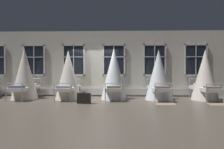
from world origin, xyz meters
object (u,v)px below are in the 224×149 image
object	(u,v)px
cot_third	(68,76)
cot_fourth	(114,74)
cot_fifth	(158,76)
suitcase_dark	(84,98)
cot_second	(25,74)
cot_sixth	(205,75)

from	to	relation	value
cot_third	cot_fourth	bearing A→B (deg)	-87.84
cot_fifth	suitcase_dark	world-z (taller)	cot_fifth
cot_second	suitcase_dark	bearing A→B (deg)	-110.11
cot_fifth	cot_sixth	size ratio (longest dim) A/B	0.99
cot_third	cot_fifth	world-z (taller)	cot_fifth
cot_sixth	cot_fourth	bearing A→B (deg)	88.46
cot_second	cot_sixth	xyz separation A→B (m)	(8.61, -0.01, -0.05)
cot_fourth	suitcase_dark	distance (m)	2.01
cot_fourth	cot_fifth	distance (m)	2.12
cot_third	cot_fourth	size ratio (longest dim) A/B	0.95
cot_third	suitcase_dark	bearing A→B (deg)	-140.44
cot_third	cot_fifth	bearing A→B (deg)	-89.03
cot_fourth	suitcase_dark	bearing A→B (deg)	135.28
cot_fourth	cot_fifth	bearing A→B (deg)	-91.73
cot_fifth	cot_sixth	world-z (taller)	cot_sixth
cot_fifth	cot_sixth	bearing A→B (deg)	-92.25
cot_second	cot_sixth	bearing A→B (deg)	-88.87
cot_sixth	suitcase_dark	distance (m)	5.71
cot_third	suitcase_dark	xyz separation A→B (m)	(0.97, -1.21, -0.91)
cot_fourth	suitcase_dark	size ratio (longest dim) A/B	4.21
cot_second	cot_third	distance (m)	2.13
cot_sixth	suitcase_dark	bearing A→B (deg)	101.60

